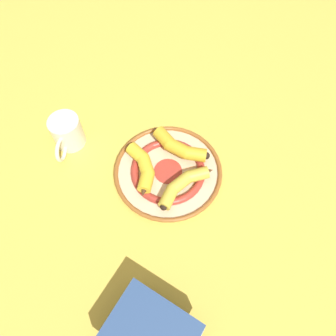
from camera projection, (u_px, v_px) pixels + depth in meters
ground_plane at (161, 175)px, 0.95m from camera, size 2.80×2.80×0.00m
decorative_bowl at (168, 171)px, 0.94m from camera, size 0.31×0.31×0.03m
banana_a at (183, 184)px, 0.88m from camera, size 0.14×0.15×0.03m
banana_b at (143, 168)px, 0.90m from camera, size 0.16×0.09×0.04m
banana_c at (178, 146)px, 0.94m from camera, size 0.11×0.18×0.04m
coffee_mug at (67, 132)px, 0.96m from camera, size 0.14×0.09×0.10m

